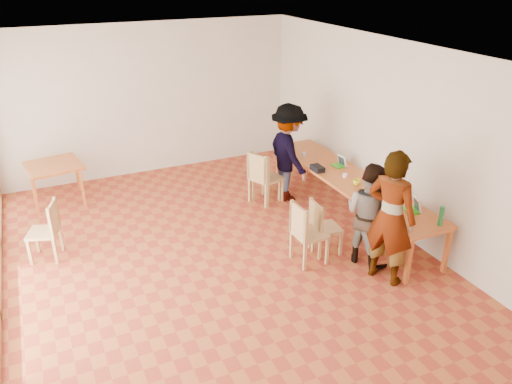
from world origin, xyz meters
TOP-DOWN VIEW (x-y plane):
  - ground at (0.00, 0.00)m, footprint 8.00×8.00m
  - wall_back at (0.00, 4.00)m, footprint 6.00×0.10m
  - wall_front at (0.00, -4.00)m, footprint 6.00×0.10m
  - wall_right at (3.00, 0.00)m, footprint 0.10×8.00m
  - ceiling at (0.00, 0.00)m, footprint 6.00×8.00m
  - communal_table at (2.50, 0.46)m, footprint 0.80×4.00m
  - side_table at (-1.93, 3.19)m, footprint 0.90×0.90m
  - chair_near at (1.13, -0.42)m, footprint 0.45×0.45m
  - chair_mid at (1.49, -0.30)m, footprint 0.44×0.44m
  - chair_far at (1.41, 1.62)m, footprint 0.60×0.60m
  - chair_empty at (1.47, 1.62)m, footprint 0.56×0.56m
  - chair_spare at (-2.18, 1.26)m, footprint 0.53×0.53m
  - person_near at (1.96, -1.24)m, footprint 0.70×0.82m
  - person_mid at (1.99, -0.76)m, footprint 0.78×0.89m
  - person_far at (1.95, 1.61)m, footprint 0.69×1.17m
  - laptop_near at (2.67, -0.91)m, footprint 0.28×0.30m
  - laptop_mid at (2.54, -0.18)m, footprint 0.28×0.29m
  - laptop_far at (2.65, 1.00)m, footprint 0.21×0.24m
  - yellow_mug at (2.45, 0.20)m, footprint 0.16×0.16m
  - green_bottle at (2.71, -1.39)m, footprint 0.07×0.07m
  - clear_glass at (2.30, 1.65)m, footprint 0.07×0.07m
  - condiment_cup at (2.46, 0.54)m, footprint 0.08×0.08m
  - pink_phone at (2.74, 0.91)m, footprint 0.05×0.10m
  - black_pouch at (2.18, 0.97)m, footprint 0.16×0.26m

SIDE VIEW (x-z plane):
  - ground at x=0.00m, z-range 0.00..0.00m
  - chair_mid at x=1.49m, z-range 0.30..0.76m
  - chair_spare at x=-2.18m, z-range 0.31..0.79m
  - chair_near at x=1.13m, z-range 0.33..0.83m
  - chair_empty at x=1.47m, z-range 0.33..0.84m
  - chair_far at x=1.41m, z-range 0.34..0.86m
  - side_table at x=-1.93m, z-range 0.29..1.04m
  - communal_table at x=2.50m, z-range 0.33..1.08m
  - pink_phone at x=2.74m, z-range 0.75..0.76m
  - person_mid at x=1.99m, z-range 0.00..1.54m
  - condiment_cup at x=2.46m, z-range 0.75..0.81m
  - clear_glass at x=2.30m, z-range 0.75..0.84m
  - black_pouch at x=2.18m, z-range 0.75..0.84m
  - yellow_mug at x=2.45m, z-range 0.75..0.85m
  - laptop_far at x=2.65m, z-range 0.71..0.90m
  - laptop_mid at x=2.54m, z-range 0.70..0.91m
  - laptop_near at x=2.67m, z-range 0.70..0.91m
  - green_bottle at x=2.71m, z-range 0.75..1.03m
  - person_far at x=1.95m, z-range 0.00..1.79m
  - person_near at x=1.96m, z-range 0.00..1.91m
  - wall_back at x=0.00m, z-range 0.00..3.00m
  - wall_front at x=0.00m, z-range 0.00..3.00m
  - wall_right at x=3.00m, z-range 0.00..3.00m
  - ceiling at x=0.00m, z-range 3.00..3.04m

